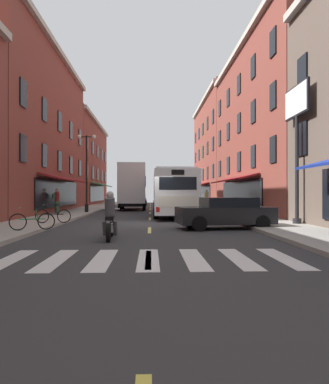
% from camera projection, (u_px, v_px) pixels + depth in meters
% --- Properties ---
extents(ground_plane, '(34.80, 80.00, 0.10)m').
position_uv_depth(ground_plane, '(150.00, 224.00, 18.31)').
color(ground_plane, '#333335').
extents(lane_centre_dashes, '(0.14, 73.90, 0.01)m').
position_uv_depth(lane_centre_dashes, '(150.00, 223.00, 18.06)').
color(lane_centre_dashes, '#DBCC4C').
rests_on(lane_centre_dashes, ground).
extents(crosswalk_near, '(7.10, 2.80, 0.01)m').
position_uv_depth(crosswalk_near, '(148.00, 259.00, 8.32)').
color(crosswalk_near, silver).
rests_on(crosswalk_near, ground).
extents(sidewalk_left, '(3.00, 80.00, 0.14)m').
position_uv_depth(sidewalk_left, '(37.00, 222.00, 18.08)').
color(sidewalk_left, '#A39E93').
rests_on(sidewalk_left, ground).
extents(sidewalk_right, '(3.00, 80.00, 0.14)m').
position_uv_depth(sidewalk_right, '(260.00, 221.00, 18.54)').
color(sidewalk_right, '#A39E93').
rests_on(sidewalk_right, ground).
extents(billboard_sign, '(0.40, 2.56, 6.62)m').
position_uv_depth(billboard_sign, '(297.00, 120.00, 16.53)').
color(billboard_sign, black).
rests_on(billboard_sign, sidewalk_right).
extents(transit_bus, '(2.69, 11.25, 3.09)m').
position_uv_depth(transit_bus, '(172.00, 193.00, 24.46)').
color(transit_bus, white).
rests_on(transit_bus, ground).
extents(box_truck, '(2.57, 7.16, 4.24)m').
position_uv_depth(box_truck, '(133.00, 187.00, 32.73)').
color(box_truck, white).
rests_on(box_truck, ground).
extents(sedan_near, '(2.04, 4.24, 1.43)m').
position_uv_depth(sedan_near, '(139.00, 200.00, 43.09)').
color(sedan_near, black).
rests_on(sedan_near, ground).
extents(sedan_mid, '(4.41, 2.32, 1.40)m').
position_uv_depth(sedan_mid, '(226.00, 213.00, 15.43)').
color(sedan_mid, black).
rests_on(sedan_mid, ground).
extents(motorcycle_rider, '(0.62, 2.07, 1.66)m').
position_uv_depth(motorcycle_rider, '(110.00, 219.00, 11.88)').
color(motorcycle_rider, black).
rests_on(motorcycle_rider, ground).
extents(bicycle_near, '(1.67, 0.57, 0.91)m').
position_uv_depth(bicycle_near, '(32.00, 221.00, 13.56)').
color(bicycle_near, black).
rests_on(bicycle_near, sidewalk_left).
extents(bicycle_mid, '(1.71, 0.48, 0.91)m').
position_uv_depth(bicycle_mid, '(53.00, 216.00, 16.75)').
color(bicycle_mid, black).
rests_on(bicycle_mid, sidewalk_left).
extents(pedestrian_near, '(0.52, 0.45, 1.79)m').
position_uv_depth(pedestrian_near, '(57.00, 200.00, 25.37)').
color(pedestrian_near, '#33663F').
rests_on(pedestrian_near, sidewalk_left).
extents(pedestrian_mid, '(0.36, 0.36, 1.78)m').
position_uv_depth(pedestrian_mid, '(207.00, 199.00, 31.50)').
color(pedestrian_mid, '#66387F').
rests_on(pedestrian_mid, sidewalk_right).
extents(street_lamp_twin, '(1.42, 0.32, 5.93)m').
position_uv_depth(street_lamp_twin, '(87.00, 169.00, 26.48)').
color(street_lamp_twin, black).
rests_on(street_lamp_twin, sidewalk_left).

